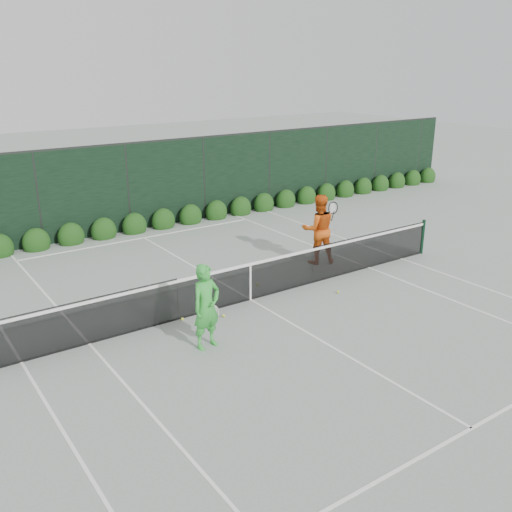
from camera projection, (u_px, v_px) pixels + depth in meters
ground at (250, 300)px, 14.22m from camera, size 80.00×80.00×0.00m
tennis_net at (249, 280)px, 14.04m from camera, size 12.90×0.10×1.07m
player_woman at (206, 307)px, 11.62m from camera, size 0.73×0.54×1.82m
player_man at (319, 229)px, 16.54m from camera, size 1.22×1.11×2.05m
court_lines at (250, 300)px, 14.22m from camera, size 11.03×23.83×0.01m
windscreen_fence at (325, 275)px, 11.62m from camera, size 32.00×21.07×3.06m
hedge_row at (134, 226)px, 19.71m from camera, size 31.66×0.65×0.94m
tennis_balls at (253, 302)px, 14.01m from camera, size 4.11×1.66×0.07m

